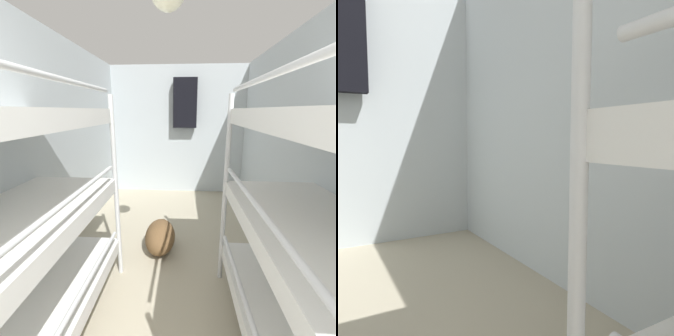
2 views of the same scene
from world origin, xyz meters
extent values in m
cube|color=silver|center=(-1.31, 2.43, 1.23)|extent=(0.06, 4.98, 2.47)
cube|color=silver|center=(1.31, 2.43, 1.23)|extent=(0.06, 4.98, 2.47)
cube|color=silver|center=(0.00, 4.89, 1.23)|extent=(2.69, 0.06, 2.47)
cylinder|color=silver|center=(-0.51, 2.36, 0.89)|extent=(0.04, 0.04, 1.78)
cube|color=white|center=(-0.90, 1.47, 0.32)|extent=(0.77, 1.83, 0.12)
cylinder|color=silver|center=(-0.51, 1.47, 0.52)|extent=(0.03, 1.56, 0.03)
cube|color=white|center=(-0.90, 1.47, 0.96)|extent=(0.77, 1.83, 0.12)
cylinder|color=silver|center=(-0.51, 1.47, 1.16)|extent=(0.03, 1.56, 0.03)
cylinder|color=silver|center=(-0.51, 1.47, 1.80)|extent=(0.03, 1.56, 0.03)
cylinder|color=silver|center=(0.51, 2.36, 0.89)|extent=(0.04, 0.04, 1.78)
cylinder|color=silver|center=(0.51, 1.47, 0.52)|extent=(0.03, 1.56, 0.03)
cube|color=white|center=(0.90, 1.47, 0.96)|extent=(0.77, 1.83, 0.12)
cylinder|color=silver|center=(0.51, 1.47, 1.16)|extent=(0.03, 1.56, 0.03)
cylinder|color=silver|center=(0.51, 1.47, 1.80)|extent=(0.03, 1.56, 0.03)
ellipsoid|color=brown|center=(-0.14, 2.78, 0.18)|extent=(0.35, 0.58, 0.35)
cube|color=black|center=(0.13, 4.74, 1.77)|extent=(0.44, 0.12, 0.90)
camera|label=1|loc=(0.12, 0.39, 1.64)|focal=24.00mm
camera|label=2|loc=(-0.02, 1.78, 0.95)|focal=35.00mm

